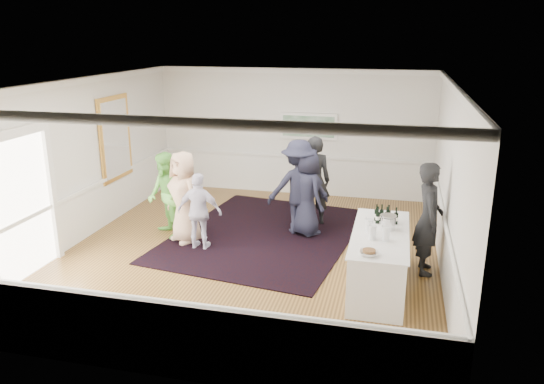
% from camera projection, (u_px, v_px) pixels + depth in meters
% --- Properties ---
extents(floor, '(8.00, 8.00, 0.00)m').
position_uv_depth(floor, '(251.00, 251.00, 10.19)').
color(floor, olive).
rests_on(floor, ground).
extents(ceiling, '(7.00, 8.00, 0.02)m').
position_uv_depth(ceiling, '(249.00, 82.00, 9.27)').
color(ceiling, white).
rests_on(ceiling, wall_back).
extents(wall_left, '(0.02, 8.00, 3.20)m').
position_uv_depth(wall_left, '(81.00, 160.00, 10.51)').
color(wall_left, white).
rests_on(wall_left, floor).
extents(wall_right, '(0.02, 8.00, 3.20)m').
position_uv_depth(wall_right, '(450.00, 183.00, 8.94)').
color(wall_right, white).
rests_on(wall_right, floor).
extents(wall_back, '(7.00, 0.02, 3.20)m').
position_uv_depth(wall_back, '(293.00, 132.00, 13.45)').
color(wall_back, white).
rests_on(wall_back, floor).
extents(wall_front, '(7.00, 0.02, 3.20)m').
position_uv_depth(wall_front, '(154.00, 256.00, 6.00)').
color(wall_front, white).
rests_on(wall_front, floor).
extents(wainscoting, '(7.00, 8.00, 1.00)m').
position_uv_depth(wainscoting, '(251.00, 227.00, 10.04)').
color(wainscoting, white).
rests_on(wainscoting, floor).
extents(mirror, '(0.05, 1.25, 1.85)m').
position_uv_depth(mirror, '(115.00, 138.00, 11.65)').
color(mirror, gold).
rests_on(mirror, wall_left).
extents(doorway, '(0.10, 1.78, 2.56)m').
position_uv_depth(doorway, '(20.00, 197.00, 8.78)').
color(doorway, white).
rests_on(doorway, wall_left).
extents(landscape_painting, '(1.44, 0.06, 0.66)m').
position_uv_depth(landscape_painting, '(309.00, 126.00, 13.26)').
color(landscape_painting, white).
rests_on(landscape_painting, wall_back).
extents(area_rug, '(4.06, 4.98, 0.02)m').
position_uv_depth(area_rug, '(265.00, 234.00, 11.01)').
color(area_rug, black).
rests_on(area_rug, floor).
extents(serving_table, '(0.89, 2.35, 0.95)m').
position_uv_depth(serving_table, '(379.00, 260.00, 8.61)').
color(serving_table, white).
rests_on(serving_table, floor).
extents(bartender, '(0.52, 0.75, 1.97)m').
position_uv_depth(bartender, '(428.00, 219.00, 9.05)').
color(bartender, black).
rests_on(bartender, floor).
extents(guest_tan, '(1.07, 1.01, 1.85)m').
position_uv_depth(guest_tan, '(184.00, 197.00, 10.41)').
color(guest_tan, tan).
rests_on(guest_tan, floor).
extents(guest_green, '(1.07, 1.07, 1.75)m').
position_uv_depth(guest_green, '(166.00, 196.00, 10.69)').
color(guest_green, '#6CC950').
rests_on(guest_green, floor).
extents(guest_lilac, '(0.89, 0.38, 1.51)m').
position_uv_depth(guest_lilac, '(200.00, 212.00, 10.10)').
color(guest_lilac, silver).
rests_on(guest_lilac, floor).
extents(guest_dark_a, '(1.45, 1.13, 1.97)m').
position_uv_depth(guest_dark_a, '(298.00, 187.00, 10.88)').
color(guest_dark_a, black).
rests_on(guest_dark_a, floor).
extents(guest_dark_b, '(0.78, 0.58, 1.95)m').
position_uv_depth(guest_dark_b, '(314.00, 181.00, 11.38)').
color(guest_dark_b, black).
rests_on(guest_dark_b, floor).
extents(guest_navy, '(1.02, 1.03, 1.80)m').
position_uv_depth(guest_navy, '(307.00, 192.00, 10.81)').
color(guest_navy, black).
rests_on(guest_navy, floor).
extents(wine_bottles, '(0.40, 0.21, 0.31)m').
position_uv_depth(wine_bottles, '(385.00, 214.00, 8.91)').
color(wine_bottles, black).
rests_on(wine_bottles, serving_table).
extents(juice_pitchers, '(0.38, 0.40, 0.24)m').
position_uv_depth(juice_pitchers, '(376.00, 230.00, 8.26)').
color(juice_pitchers, '#78A139').
rests_on(juice_pitchers, serving_table).
extents(ice_bucket, '(0.26, 0.26, 0.25)m').
position_uv_depth(ice_bucket, '(388.00, 223.00, 8.59)').
color(ice_bucket, silver).
rests_on(ice_bucket, serving_table).
extents(nut_bowl, '(0.28, 0.28, 0.08)m').
position_uv_depth(nut_bowl, '(369.00, 252.00, 7.63)').
color(nut_bowl, white).
rests_on(nut_bowl, serving_table).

